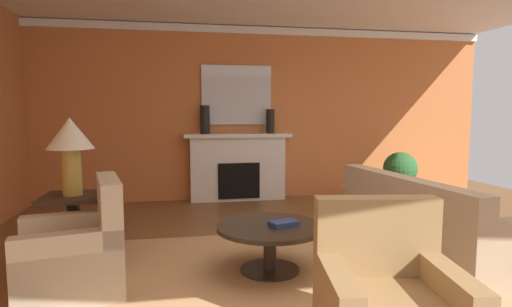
{
  "coord_description": "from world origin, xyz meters",
  "views": [
    {
      "loc": [
        -1.41,
        -3.76,
        1.51
      ],
      "look_at": [
        -0.5,
        1.17,
        1.0
      ],
      "focal_mm": 29.27,
      "sensor_mm": 36.0,
      "label": 1
    }
  ],
  "objects_px": {
    "table_lamp": "(70,141)",
    "vase_mantel_left": "(205,120)",
    "mantel_mirror": "(237,95)",
    "sofa": "(428,228)",
    "fireplace": "(238,169)",
    "potted_plant": "(400,172)",
    "armchair_near_window": "(76,256)",
    "coffee_table": "(270,237)",
    "side_table": "(74,225)",
    "vase_mantel_right": "(270,121)"
  },
  "relations": [
    {
      "from": "sofa",
      "to": "table_lamp",
      "type": "height_order",
      "value": "table_lamp"
    },
    {
      "from": "sofa",
      "to": "vase_mantel_right",
      "type": "distance_m",
      "value": 3.39
    },
    {
      "from": "mantel_mirror",
      "to": "armchair_near_window",
      "type": "xyz_separation_m",
      "value": [
        -1.84,
        -3.49,
        -1.48
      ]
    },
    {
      "from": "sofa",
      "to": "armchair_near_window",
      "type": "bearing_deg",
      "value": -175.76
    },
    {
      "from": "vase_mantel_right",
      "to": "vase_mantel_left",
      "type": "bearing_deg",
      "value": 180.0
    },
    {
      "from": "coffee_table",
      "to": "vase_mantel_right",
      "type": "relative_size",
      "value": 2.44
    },
    {
      "from": "vase_mantel_right",
      "to": "vase_mantel_left",
      "type": "relative_size",
      "value": 0.87
    },
    {
      "from": "sofa",
      "to": "coffee_table",
      "type": "distance_m",
      "value": 1.71
    },
    {
      "from": "vase_mantel_left",
      "to": "coffee_table",
      "type": "bearing_deg",
      "value": -82.87
    },
    {
      "from": "sofa",
      "to": "armchair_near_window",
      "type": "relative_size",
      "value": 2.28
    },
    {
      "from": "armchair_near_window",
      "to": "table_lamp",
      "type": "xyz_separation_m",
      "value": [
        -0.16,
        0.64,
        0.92
      ]
    },
    {
      "from": "table_lamp",
      "to": "vase_mantel_left",
      "type": "xyz_separation_m",
      "value": [
        1.44,
        2.68,
        0.15
      ]
    },
    {
      "from": "sofa",
      "to": "coffee_table",
      "type": "bearing_deg",
      "value": -175.84
    },
    {
      "from": "fireplace",
      "to": "potted_plant",
      "type": "relative_size",
      "value": 2.16
    },
    {
      "from": "mantel_mirror",
      "to": "side_table",
      "type": "relative_size",
      "value": 1.69
    },
    {
      "from": "fireplace",
      "to": "table_lamp",
      "type": "relative_size",
      "value": 2.4
    },
    {
      "from": "mantel_mirror",
      "to": "table_lamp",
      "type": "distance_m",
      "value": 3.52
    },
    {
      "from": "side_table",
      "to": "table_lamp",
      "type": "height_order",
      "value": "table_lamp"
    },
    {
      "from": "potted_plant",
      "to": "coffee_table",
      "type": "bearing_deg",
      "value": -136.68
    },
    {
      "from": "fireplace",
      "to": "sofa",
      "type": "height_order",
      "value": "fireplace"
    },
    {
      "from": "sofa",
      "to": "table_lamp",
      "type": "xyz_separation_m",
      "value": [
        -3.55,
        0.39,
        0.93
      ]
    },
    {
      "from": "coffee_table",
      "to": "table_lamp",
      "type": "xyz_separation_m",
      "value": [
        -1.84,
        0.51,
        0.89
      ]
    },
    {
      "from": "coffee_table",
      "to": "potted_plant",
      "type": "relative_size",
      "value": 1.2
    },
    {
      "from": "potted_plant",
      "to": "fireplace",
      "type": "bearing_deg",
      "value": 167.73
    },
    {
      "from": "mantel_mirror",
      "to": "potted_plant",
      "type": "bearing_deg",
      "value": -14.72
    },
    {
      "from": "vase_mantel_right",
      "to": "vase_mantel_left",
      "type": "distance_m",
      "value": 1.1
    },
    {
      "from": "coffee_table",
      "to": "table_lamp",
      "type": "height_order",
      "value": "table_lamp"
    },
    {
      "from": "sofa",
      "to": "vase_mantel_left",
      "type": "distance_m",
      "value": 3.87
    },
    {
      "from": "mantel_mirror",
      "to": "armchair_near_window",
      "type": "relative_size",
      "value": 1.24
    },
    {
      "from": "fireplace",
      "to": "vase_mantel_right",
      "type": "xyz_separation_m",
      "value": [
        0.55,
        -0.05,
        0.8
      ]
    },
    {
      "from": "table_lamp",
      "to": "sofa",
      "type": "bearing_deg",
      "value": -6.23
    },
    {
      "from": "mantel_mirror",
      "to": "sofa",
      "type": "xyz_separation_m",
      "value": [
        1.56,
        -3.24,
        -1.49
      ]
    },
    {
      "from": "vase_mantel_right",
      "to": "sofa",
      "type": "bearing_deg",
      "value": -71.79
    },
    {
      "from": "fireplace",
      "to": "coffee_table",
      "type": "distance_m",
      "value": 3.25
    },
    {
      "from": "table_lamp",
      "to": "potted_plant",
      "type": "xyz_separation_m",
      "value": [
        4.66,
        2.15,
        -0.73
      ]
    },
    {
      "from": "fireplace",
      "to": "vase_mantel_right",
      "type": "distance_m",
      "value": 0.97
    },
    {
      "from": "mantel_mirror",
      "to": "coffee_table",
      "type": "bearing_deg",
      "value": -92.57
    },
    {
      "from": "armchair_near_window",
      "to": "potted_plant",
      "type": "distance_m",
      "value": 5.3
    },
    {
      "from": "table_lamp",
      "to": "potted_plant",
      "type": "height_order",
      "value": "table_lamp"
    },
    {
      "from": "fireplace",
      "to": "vase_mantel_left",
      "type": "distance_m",
      "value": 1.0
    },
    {
      "from": "fireplace",
      "to": "table_lamp",
      "type": "distance_m",
      "value": 3.45
    },
    {
      "from": "fireplace",
      "to": "table_lamp",
      "type": "xyz_separation_m",
      "value": [
        -1.99,
        -2.73,
        0.68
      ]
    },
    {
      "from": "side_table",
      "to": "potted_plant",
      "type": "distance_m",
      "value": 5.14
    },
    {
      "from": "armchair_near_window",
      "to": "fireplace",
      "type": "bearing_deg",
      "value": 61.38
    },
    {
      "from": "sofa",
      "to": "potted_plant",
      "type": "height_order",
      "value": "sofa"
    },
    {
      "from": "sofa",
      "to": "fireplace",
      "type": "bearing_deg",
      "value": 116.58
    },
    {
      "from": "mantel_mirror",
      "to": "vase_mantel_right",
      "type": "bearing_deg",
      "value": -17.18
    },
    {
      "from": "potted_plant",
      "to": "armchair_near_window",
      "type": "bearing_deg",
      "value": -148.27
    },
    {
      "from": "mantel_mirror",
      "to": "armchair_near_window",
      "type": "distance_m",
      "value": 4.21
    },
    {
      "from": "sofa",
      "to": "coffee_table",
      "type": "height_order",
      "value": "sofa"
    }
  ]
}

